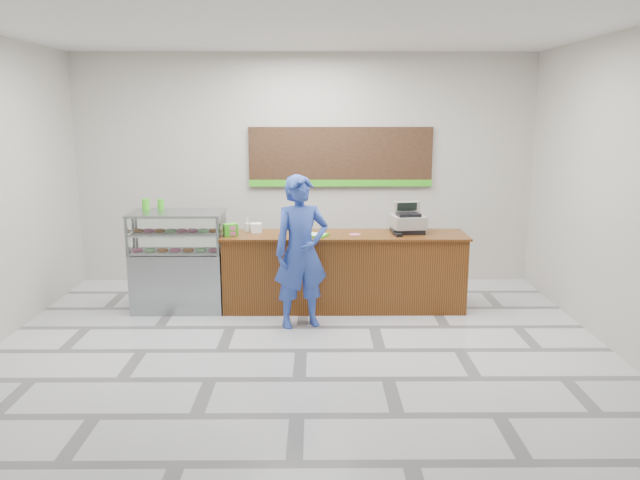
{
  "coord_description": "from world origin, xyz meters",
  "views": [
    {
      "loc": [
        0.17,
        -6.6,
        2.65
      ],
      "look_at": [
        0.22,
        0.9,
        1.08
      ],
      "focal_mm": 35.0,
      "sensor_mm": 36.0,
      "label": 1
    }
  ],
  "objects_px": {
    "sales_counter": "(344,271)",
    "serving_tray": "(313,235)",
    "customer": "(301,252)",
    "display_case": "(179,260)",
    "cash_register": "(407,221)"
  },
  "relations": [
    {
      "from": "sales_counter",
      "to": "serving_tray",
      "type": "xyz_separation_m",
      "value": [
        -0.42,
        -0.11,
        0.52
      ]
    },
    {
      "from": "sales_counter",
      "to": "customer",
      "type": "bearing_deg",
      "value": -128.7
    },
    {
      "from": "display_case",
      "to": "cash_register",
      "type": "relative_size",
      "value": 2.64
    },
    {
      "from": "serving_tray",
      "to": "display_case",
      "type": "bearing_deg",
      "value": -163.11
    },
    {
      "from": "display_case",
      "to": "customer",
      "type": "distance_m",
      "value": 1.82
    },
    {
      "from": "sales_counter",
      "to": "cash_register",
      "type": "height_order",
      "value": "cash_register"
    },
    {
      "from": "sales_counter",
      "to": "serving_tray",
      "type": "bearing_deg",
      "value": -165.28
    },
    {
      "from": "serving_tray",
      "to": "customer",
      "type": "height_order",
      "value": "customer"
    },
    {
      "from": "sales_counter",
      "to": "cash_register",
      "type": "relative_size",
      "value": 6.47
    },
    {
      "from": "cash_register",
      "to": "customer",
      "type": "height_order",
      "value": "customer"
    },
    {
      "from": "sales_counter",
      "to": "serving_tray",
      "type": "distance_m",
      "value": 0.68
    },
    {
      "from": "cash_register",
      "to": "customer",
      "type": "bearing_deg",
      "value": -158.79
    },
    {
      "from": "cash_register",
      "to": "sales_counter",
      "type": "bearing_deg",
      "value": 179.25
    },
    {
      "from": "sales_counter",
      "to": "customer",
      "type": "distance_m",
      "value": 0.99
    },
    {
      "from": "sales_counter",
      "to": "customer",
      "type": "relative_size",
      "value": 1.73
    }
  ]
}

